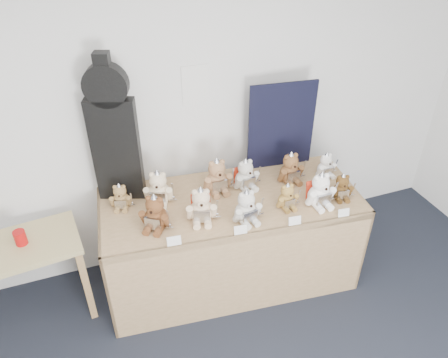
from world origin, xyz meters
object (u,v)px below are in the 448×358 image
object	(u,v)px
guitar_case	(113,132)
teddy_front_left	(201,206)
teddy_front_far_left	(155,214)
teddy_back_left	(159,189)
teddy_front_right	(287,197)
teddy_back_centre_left	(217,177)
teddy_front_end	(342,188)
display_table	(233,223)
side_table	(18,260)
red_cup	(20,238)
teddy_back_end	(326,166)
teddy_front_far_right	(320,191)
teddy_back_right	(290,169)
teddy_front_centre	(247,208)
teddy_back_centre_right	(246,175)
teddy_back_far_left	(121,197)

from	to	relation	value
guitar_case	teddy_front_left	distance (m)	0.81
teddy_front_left	guitar_case	bearing A→B (deg)	148.43
teddy_front_far_left	teddy_back_left	bearing A→B (deg)	105.65
teddy_front_right	teddy_back_centre_left	world-z (taller)	teddy_back_centre_left
teddy_front_right	teddy_front_end	size ratio (longest dim) A/B	0.98
display_table	side_table	distance (m)	1.59
teddy_front_far_left	red_cup	bearing A→B (deg)	-163.00
display_table	teddy_back_centre_left	size ratio (longest dim) A/B	6.62
teddy_front_right	teddy_back_end	xyz separation A→B (m)	(0.49, 0.27, 0.00)
teddy_front_far_right	teddy_back_end	world-z (taller)	teddy_front_far_right
side_table	teddy_back_right	xyz separation A→B (m)	(2.12, -0.07, 0.34)
teddy_front_centre	teddy_back_right	bearing A→B (deg)	27.12
teddy_back_centre_left	teddy_back_centre_right	bearing A→B (deg)	-8.57
display_table	teddy_front_far_left	world-z (taller)	teddy_front_far_left
teddy_front_right	teddy_back_centre_right	size ratio (longest dim) A/B	0.80
side_table	teddy_front_far_right	distance (m)	2.25
red_cup	teddy_front_far_left	bearing A→B (deg)	-16.28
side_table	teddy_front_far_left	world-z (taller)	teddy_front_far_left
display_table	guitar_case	distance (m)	1.13
display_table	teddy_back_centre_left	distance (m)	0.38
teddy_front_far_left	teddy_back_centre_left	distance (m)	0.61
side_table	teddy_front_left	world-z (taller)	teddy_front_left
teddy_front_far_right	teddy_front_far_left	bearing A→B (deg)	170.85
red_cup	teddy_back_end	xyz separation A→B (m)	(2.37, -0.11, 0.13)
teddy_front_centre	teddy_back_far_left	xyz separation A→B (m)	(-0.81, 0.47, -0.03)
teddy_front_far_right	teddy_back_far_left	world-z (taller)	teddy_front_far_right
side_table	teddy_back_centre_right	size ratio (longest dim) A/B	3.26
teddy_front_far_right	teddy_back_centre_left	size ratio (longest dim) A/B	0.97
teddy_back_centre_left	teddy_front_right	bearing A→B (deg)	-41.39
teddy_back_centre_left	teddy_front_far_right	bearing A→B (deg)	-32.35
teddy_front_far_right	teddy_back_centre_left	distance (m)	0.79
red_cup	teddy_front_left	bearing A→B (deg)	-13.70
guitar_case	teddy_front_left	bearing A→B (deg)	-26.25
display_table	teddy_front_right	bearing A→B (deg)	-16.14
teddy_back_centre_left	teddy_front_centre	bearing A→B (deg)	-79.37
guitar_case	teddy_back_end	distance (m)	1.70
side_table	guitar_case	bearing A→B (deg)	8.69
side_table	teddy_back_left	distance (m)	1.12
side_table	teddy_back_centre_right	xyz separation A→B (m)	(1.75, -0.02, 0.34)
teddy_front_far_left	teddy_front_far_right	size ratio (longest dim) A/B	0.98
guitar_case	teddy_front_far_left	size ratio (longest dim) A/B	3.76
teddy_back_centre_left	teddy_back_end	size ratio (longest dim) A/B	1.37
teddy_back_left	side_table	bearing A→B (deg)	-158.22
display_table	teddy_front_far_left	bearing A→B (deg)	-170.23
red_cup	teddy_back_right	world-z (taller)	teddy_back_right
teddy_back_centre_left	teddy_back_right	xyz separation A→B (m)	(0.59, -0.08, -0.01)
teddy_front_right	teddy_front_end	distance (m)	0.45
display_table	teddy_back_left	bearing A→B (deg)	161.01
teddy_back_right	teddy_back_end	world-z (taller)	teddy_back_right
display_table	side_table	world-z (taller)	display_table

